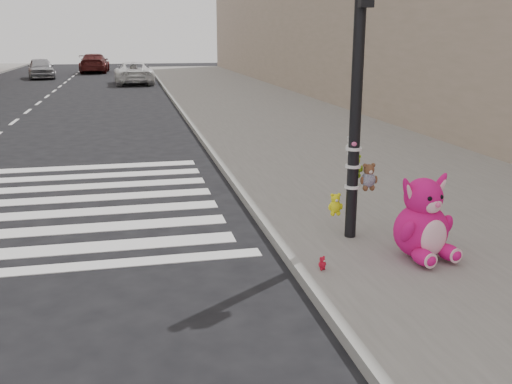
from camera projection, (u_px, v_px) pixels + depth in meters
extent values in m
plane|color=black|center=(184.00, 322.00, 6.12)|extent=(120.00, 120.00, 0.00)
cube|color=slate|center=(323.00, 139.00, 16.56)|extent=(7.00, 80.00, 0.14)
cube|color=gray|center=(205.00, 144.00, 15.84)|extent=(0.12, 80.00, 0.15)
cylinder|color=black|center=(356.00, 98.00, 7.79)|extent=(0.16, 0.16, 4.00)
cylinder|color=white|center=(352.00, 187.00, 8.12)|extent=(0.22, 0.22, 0.04)
cylinder|color=white|center=(353.00, 166.00, 8.04)|extent=(0.22, 0.22, 0.04)
cylinder|color=white|center=(354.00, 149.00, 7.98)|extent=(0.22, 0.22, 0.04)
ellipsoid|color=#DB1275|center=(423.00, 260.00, 7.17)|extent=(0.31, 0.43, 0.21)
ellipsoid|color=#DB1275|center=(448.00, 255.00, 7.34)|extent=(0.31, 0.43, 0.21)
ellipsoid|color=#DB1275|center=(421.00, 230.00, 7.46)|extent=(0.84, 0.76, 0.73)
ellipsoid|color=#F9BFD1|center=(434.00, 238.00, 7.25)|extent=(0.43, 0.23, 0.48)
sphere|color=#DB1275|center=(423.00, 197.00, 7.34)|extent=(0.60, 0.60, 0.50)
ellipsoid|color=#DB1275|center=(409.00, 193.00, 7.25)|extent=(0.36, 0.17, 0.50)
ellipsoid|color=#DB1275|center=(436.00, 190.00, 7.44)|extent=(0.36, 0.17, 0.50)
imported|color=white|center=(133.00, 73.00, 35.98)|extent=(2.49, 5.04, 1.38)
imported|color=#501817|center=(94.00, 63.00, 46.92)|extent=(2.33, 5.38, 1.54)
imported|color=#9F9FA4|center=(41.00, 68.00, 40.62)|extent=(2.43, 4.51, 1.46)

